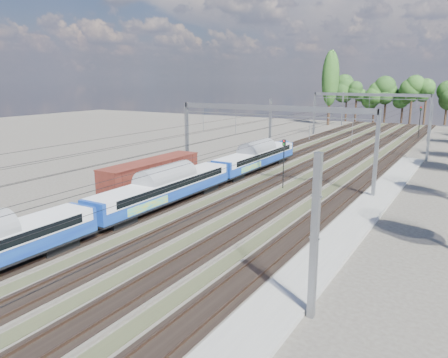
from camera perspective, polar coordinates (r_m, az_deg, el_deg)
The scene contains 11 objects.
ground at distance 27.56m, azimuth -21.92°, elevation -13.48°, with size 220.00×220.00×0.00m, color #47423A.
track_bed at distance 63.97m, azimuth 11.60°, elevation 2.12°, with size 21.00×130.00×0.34m.
platform at distance 37.39m, azimuth 16.38°, elevation -5.81°, with size 3.00×70.00×0.30m, color gray.
catenary at distance 70.32m, azimuth 14.17°, elevation 8.13°, with size 25.65×130.00×9.00m.
tree_belt at distance 106.91m, azimuth 23.35°, elevation 9.68°, with size 39.78×98.66×12.23m.
poplar at distance 117.78m, azimuth 13.73°, elevation 12.62°, with size 4.40×4.40×19.04m.
emu_train at distance 40.62m, azimuth -7.95°, elevation -0.72°, with size 2.69×57.04×3.94m.
freight_boxcar at distance 46.32m, azimuth -9.41°, elevation 0.63°, with size 2.76×13.30×3.43m.
worker at distance 105.42m, azimuth 19.47°, elevation 6.31°, with size 0.72×0.47×1.97m, color black.
signal_near at distance 47.89m, azimuth 7.81°, elevation 2.75°, with size 0.39×0.36×5.45m.
signal_far at distance 96.29m, azimuth 24.22°, elevation 7.22°, with size 0.46×0.42×6.48m.
Camera 1 is at (20.20, -14.55, 11.84)m, focal length 35.00 mm.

